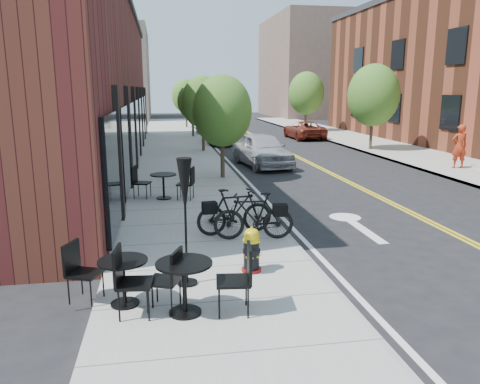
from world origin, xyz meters
TOP-DOWN VIEW (x-y plane):
  - ground at (0.00, 0.00)m, footprint 120.00×120.00m
  - sidewalk_near at (-2.00, 10.00)m, footprint 4.00×70.00m
  - sidewalk_far at (10.00, 10.00)m, footprint 4.00×70.00m
  - building_near at (-6.50, 14.00)m, footprint 5.00×28.00m
  - bg_building_left at (-8.00, 48.00)m, footprint 8.00×14.00m
  - bg_building_right at (16.00, 50.00)m, footprint 10.00×16.00m
  - tree_near_a at (-0.60, 9.00)m, footprint 2.20×2.20m
  - tree_near_b at (-0.60, 17.00)m, footprint 2.30×2.30m
  - tree_near_c at (-0.60, 25.00)m, footprint 2.10×2.10m
  - tree_near_d at (-0.60, 33.00)m, footprint 2.40×2.40m
  - tree_far_b at (8.60, 16.00)m, footprint 2.80×2.80m
  - tree_far_c at (8.60, 28.00)m, footprint 2.80×2.80m
  - fire_hydrant at (-1.30, -0.34)m, footprint 0.39×0.39m
  - bicycle_left at (-0.91, 1.48)m, footprint 1.83×0.69m
  - bicycle_right at (-1.25, 1.95)m, footprint 1.85×0.75m
  - bistro_set_a at (-2.60, -1.82)m, footprint 1.98×0.93m
  - bistro_set_b at (-3.51, -1.36)m, footprint 1.80×1.08m
  - bistro_set_c at (-2.84, 5.82)m, footprint 1.88×0.99m
  - patio_umbrella at (-2.51, -0.73)m, footprint 0.35×0.35m
  - parked_car_a at (1.58, 12.06)m, footprint 2.36×4.61m
  - parked_car_b at (0.80, 20.88)m, footprint 1.78×4.14m
  - parked_car_c at (0.80, 28.11)m, footprint 2.17×4.80m
  - parked_car_far at (6.95, 23.04)m, footprint 2.13×4.45m
  - pedestrian at (9.51, 9.47)m, footprint 0.72×0.51m

SIDE VIEW (x-z plane):
  - ground at x=0.00m, z-range 0.00..0.00m
  - sidewalk_near at x=-2.00m, z-range 0.00..0.12m
  - sidewalk_far at x=10.00m, z-range 0.00..0.12m
  - fire_hydrant at x=-1.30m, z-range 0.10..0.94m
  - bistro_set_b at x=-3.51m, z-range 0.12..1.08m
  - parked_car_far at x=6.95m, z-range 0.00..1.22m
  - bistro_set_c at x=-2.84m, z-range 0.12..1.11m
  - bistro_set_a at x=-2.60m, z-range 0.12..1.17m
  - bicycle_left at x=-0.91m, z-range 0.12..1.19m
  - bicycle_right at x=-1.25m, z-range 0.12..1.20m
  - parked_car_b at x=0.80m, z-range 0.00..1.33m
  - parked_car_c at x=0.80m, z-range 0.00..1.36m
  - parked_car_a at x=1.58m, z-range 0.00..1.50m
  - pedestrian at x=9.51m, z-range 0.12..1.96m
  - patio_umbrella at x=-2.51m, z-range 0.60..2.79m
  - tree_near_c at x=-0.60m, z-range 0.69..4.37m
  - tree_near_a at x=-0.60m, z-range 0.70..4.51m
  - tree_near_b at x=-0.60m, z-range 0.72..4.70m
  - tree_near_d at x=-0.60m, z-range 0.73..4.85m
  - tree_far_b at x=8.60m, z-range 0.75..5.37m
  - tree_far_c at x=8.60m, z-range 0.75..5.37m
  - building_near at x=-6.50m, z-range 0.00..7.00m
  - bg_building_left at x=-8.00m, z-range 0.00..10.00m
  - bg_building_right at x=16.00m, z-range 0.00..12.00m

